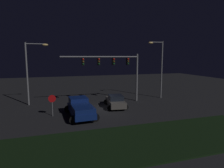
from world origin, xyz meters
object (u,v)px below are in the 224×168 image
Objects in this scene: street_lamp_right at (159,63)px; stop_sign at (52,101)px; street_lamp_left at (32,66)px; traffic_signal_gantry at (114,65)px; pickup_truck at (80,107)px; car_sedan at (115,101)px.

street_lamp_right is 3.73× the size of stop_sign.
street_lamp_left reaches higher than stop_sign.
street_lamp_right reaches higher than traffic_signal_gantry.
pickup_truck is 2.46× the size of stop_sign.
traffic_signal_gantry is at bearing 26.60° from stop_sign.
stop_sign reaches higher than pickup_truck.
pickup_truck is 1.20× the size of car_sedan.
traffic_signal_gantry is 9.49m from stop_sign.
traffic_signal_gantry is at bearing -10.08° from street_lamp_left.
traffic_signal_gantry is 4.63× the size of stop_sign.
street_lamp_right reaches higher than pickup_truck.
car_sedan is 0.59× the size of street_lamp_left.
traffic_signal_gantry is at bearing -174.18° from street_lamp_right.
traffic_signal_gantry is (0.53, 2.41, 4.29)m from car_sedan.
traffic_signal_gantry is (5.17, 4.90, 4.03)m from pickup_truck.
traffic_signal_gantry is 1.32× the size of street_lamp_left.
street_lamp_left is at bearing 73.55° from car_sedan.
street_lamp_right is (7.19, 0.73, 0.17)m from traffic_signal_gantry.
car_sedan is at bearing -102.44° from traffic_signal_gantry.
street_lamp_right is (7.72, 3.15, 4.46)m from car_sedan.
stop_sign reaches higher than car_sedan.
stop_sign is (-15.09, -4.69, -3.63)m from street_lamp_right.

